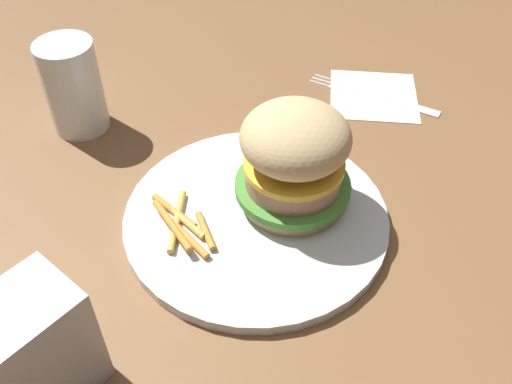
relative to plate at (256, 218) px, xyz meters
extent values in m
plane|color=brown|center=(-0.01, 0.02, -0.01)|extent=(1.60, 1.60, 0.00)
cylinder|color=silver|center=(0.00, 0.00, 0.00)|extent=(0.26, 0.26, 0.01)
cylinder|color=tan|center=(-0.03, -0.03, 0.01)|extent=(0.10, 0.10, 0.01)
cylinder|color=#4C9338|center=(-0.03, -0.03, 0.02)|extent=(0.12, 0.12, 0.01)
cylinder|color=tan|center=(-0.03, -0.03, 0.04)|extent=(0.10, 0.10, 0.02)
cylinder|color=yellow|center=(-0.03, -0.03, 0.05)|extent=(0.10, 0.10, 0.01)
ellipsoid|color=tan|center=(-0.03, -0.03, 0.09)|extent=(0.10, 0.10, 0.06)
cylinder|color=gold|center=(0.05, 0.05, 0.01)|extent=(0.05, 0.04, 0.01)
cylinder|color=gold|center=(0.04, 0.04, 0.01)|extent=(0.04, 0.04, 0.01)
cylinder|color=gold|center=(0.08, 0.03, 0.01)|extent=(0.06, 0.03, 0.01)
cylinder|color=#E5B251|center=(0.07, 0.04, 0.01)|extent=(0.03, 0.08, 0.01)
cylinder|color=gold|center=(0.07, 0.05, 0.02)|extent=(0.06, 0.05, 0.01)
cylinder|color=#E5B251|center=(0.06, 0.04, 0.01)|extent=(0.05, 0.03, 0.01)
cube|color=white|center=(-0.08, -0.26, -0.01)|extent=(0.13, 0.13, 0.00)
cube|color=silver|center=(-0.11, -0.25, 0.00)|extent=(0.11, 0.03, 0.00)
cube|color=silver|center=(-0.03, -0.26, 0.00)|extent=(0.04, 0.03, 0.00)
cylinder|color=silver|center=(-0.01, -0.28, 0.00)|extent=(0.03, 0.01, 0.00)
cylinder|color=silver|center=(0.00, -0.27, 0.00)|extent=(0.03, 0.01, 0.00)
cylinder|color=silver|center=(0.00, -0.26, 0.00)|extent=(0.03, 0.01, 0.00)
cylinder|color=silver|center=(0.25, -0.09, 0.05)|extent=(0.07, 0.07, 0.11)
cylinder|color=silver|center=(0.25, -0.09, 0.02)|extent=(0.06, 0.06, 0.06)
cube|color=#B7BABF|center=(0.10, 0.22, 0.05)|extent=(0.09, 0.11, 0.11)
camera|label=1|loc=(-0.12, 0.37, 0.42)|focal=39.95mm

